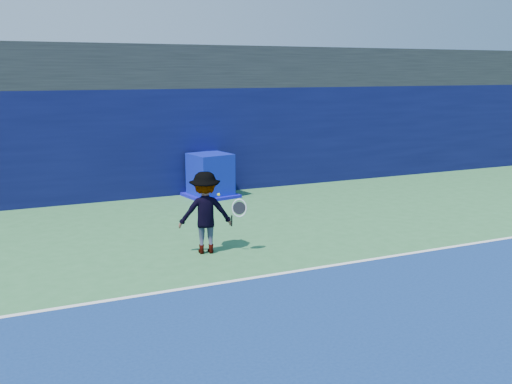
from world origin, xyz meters
TOP-DOWN VIEW (x-y plane):
  - ground at (0.00, 0.00)m, footprint 80.00×80.00m
  - baseline at (0.00, 3.00)m, footprint 24.00×0.10m
  - stadium_band at (0.00, 11.50)m, footprint 36.00×3.00m
  - back_wall_assembly at (-0.00, 10.50)m, footprint 36.00×1.03m
  - equipment_cart at (1.10, 9.47)m, footprint 1.50×1.50m
  - tennis_player at (-0.67, 4.70)m, footprint 1.31×0.80m
  - tennis_ball at (-0.29, 5.00)m, footprint 0.06×0.06m

SIDE VIEW (x-z plane):
  - ground at x=0.00m, z-range 0.00..0.00m
  - baseline at x=0.00m, z-range 0.01..0.01m
  - equipment_cart at x=1.10m, z-range -0.05..1.17m
  - tennis_player at x=-0.67m, z-range 0.00..1.60m
  - tennis_ball at x=-0.29m, z-range 1.03..1.09m
  - back_wall_assembly at x=0.00m, z-range 0.00..3.00m
  - stadium_band at x=0.00m, z-range 3.00..4.20m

